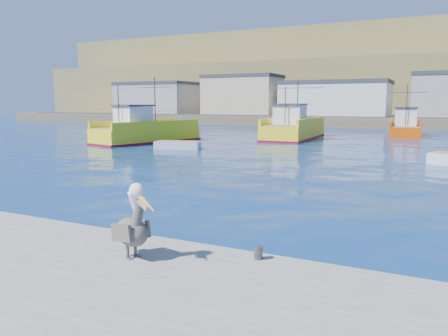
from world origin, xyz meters
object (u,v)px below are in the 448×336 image
Objects in this scene: trawler_yellow_a at (145,132)px; trawler_yellow_b at (293,129)px; boat_orange at (405,127)px; skiff_left at (177,146)px; pelican at (133,226)px.

trawler_yellow_b is (12.05, 10.89, 0.04)m from trawler_yellow_a.
trawler_yellow_b is at bearing 42.10° from trawler_yellow_a.
trawler_yellow_a is at bearing -137.94° from boat_orange.
trawler_yellow_a is at bearing 147.24° from skiff_left.
boat_orange is 5.21× the size of pelican.
boat_orange is (10.84, 9.76, -0.04)m from trawler_yellow_b.
trawler_yellow_b is 40.09m from pelican.
boat_orange is 29.77m from skiff_left.
pelican is (-2.56, -48.98, 0.19)m from boat_orange.
trawler_yellow_b is 16.05m from skiff_left.
boat_orange is at bearing 42.02° from trawler_yellow_b.
trawler_yellow_a is 16.25m from trawler_yellow_b.
trawler_yellow_b is 14.59m from boat_orange.
trawler_yellow_b is 3.03× the size of skiff_left.
pelican is (13.96, -24.23, 0.97)m from skiff_left.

